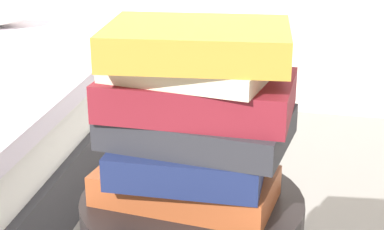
{
  "coord_description": "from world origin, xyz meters",
  "views": [
    {
      "loc": [
        0.21,
        -0.88,
        1.02
      ],
      "look_at": [
        0.0,
        0.0,
        0.68
      ],
      "focal_mm": 56.17,
      "sensor_mm": 36.0,
      "label": 1
    }
  ],
  "objects": [
    {
      "name": "book_rust",
      "position": [
        -0.01,
        -0.01,
        0.56
      ],
      "size": [
        0.31,
        0.18,
        0.05
      ],
      "primitive_type": "cube",
      "rotation": [
        0.0,
        0.0,
        -0.1
      ],
      "color": "#994723",
      "rests_on": "side_table"
    },
    {
      "name": "book_navy",
      "position": [
        -0.0,
        -0.01,
        0.61
      ],
      "size": [
        0.25,
        0.2,
        0.05
      ],
      "primitive_type": "cube",
      "rotation": [
        0.0,
        0.0,
        0.03
      ],
      "color": "#19234C",
      "rests_on": "book_rust"
    },
    {
      "name": "book_charcoal",
      "position": [
        0.01,
        0.0,
        0.66
      ],
      "size": [
        0.31,
        0.22,
        0.05
      ],
      "primitive_type": "cube",
      "rotation": [
        0.0,
        0.0,
        -0.11
      ],
      "color": "#28282D",
      "rests_on": "book_navy"
    },
    {
      "name": "book_maroon",
      "position": [
        0.01,
        0.0,
        0.72
      ],
      "size": [
        0.3,
        0.19,
        0.06
      ],
      "primitive_type": "cube",
      "rotation": [
        0.0,
        0.0,
        -0.01
      ],
      "color": "maroon",
      "rests_on": "book_charcoal"
    },
    {
      "name": "book_cream",
      "position": [
        0.0,
        0.01,
        0.76
      ],
      "size": [
        0.27,
        0.24,
        0.03
      ],
      "primitive_type": "cube",
      "rotation": [
        0.0,
        0.0,
        -0.15
      ],
      "color": "beige",
      "rests_on": "book_maroon"
    },
    {
      "name": "book_ochre",
      "position": [
        0.01,
        -0.01,
        0.8
      ],
      "size": [
        0.3,
        0.23,
        0.05
      ],
      "primitive_type": "cube",
      "rotation": [
        0.0,
        0.0,
        0.12
      ],
      "color": "#B7842D",
      "rests_on": "book_cream"
    }
  ]
}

